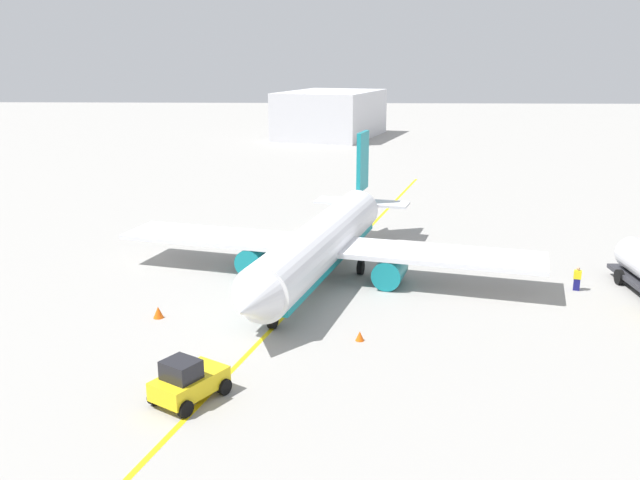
{
  "coord_description": "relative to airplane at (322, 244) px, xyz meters",
  "views": [
    {
      "loc": [
        47.42,
        1.75,
        15.85
      ],
      "look_at": [
        0.0,
        0.0,
        3.0
      ],
      "focal_mm": 37.92,
      "sensor_mm": 36.0,
      "label": 1
    }
  ],
  "objects": [
    {
      "name": "ground_plane",
      "position": [
        0.5,
        -0.13,
        -2.58
      ],
      "size": [
        400.0,
        400.0,
        0.0
      ],
      "primitive_type": "plane",
      "color": "#9E9B96"
    },
    {
      "name": "airplane",
      "position": [
        0.0,
        0.0,
        0.0
      ],
      "size": [
        30.42,
        32.03,
        9.52
      ],
      "color": "white",
      "rests_on": "ground"
    },
    {
      "name": "pushback_tug",
      "position": [
        18.99,
        -5.73,
        -1.57
      ],
      "size": [
        4.11,
        3.77,
        2.2
      ],
      "color": "yellow",
      "rests_on": "ground"
    },
    {
      "name": "refueling_worker",
      "position": [
        2.28,
        18.01,
        -1.76
      ],
      "size": [
        0.51,
        0.61,
        1.71
      ],
      "color": "navy",
      "rests_on": "ground"
    },
    {
      "name": "safety_cone_nose",
      "position": [
        11.64,
        2.58,
        -2.29
      ],
      "size": [
        0.52,
        0.52,
        0.58
      ],
      "primitive_type": "cone",
      "color": "#F2590F",
      "rests_on": "ground"
    },
    {
      "name": "safety_cone_wingtip",
      "position": [
        8.56,
        -10.02,
        -2.21
      ],
      "size": [
        0.66,
        0.66,
        0.74
      ],
      "primitive_type": "cone",
      "color": "#F2590F",
      "rests_on": "ground"
    },
    {
      "name": "distant_hangar",
      "position": [
        -92.37,
        -1.24,
        2.04
      ],
      "size": [
        29.96,
        23.72,
        9.26
      ],
      "color": "silver",
      "rests_on": "ground"
    },
    {
      "name": "taxi_line_marking",
      "position": [
        0.5,
        -0.13,
        -2.57
      ],
      "size": [
        85.96,
        23.13,
        0.01
      ],
      "primitive_type": "cube",
      "rotation": [
        0.0,
        0.0,
        -0.26
      ],
      "color": "yellow",
      "rests_on": "ground"
    }
  ]
}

